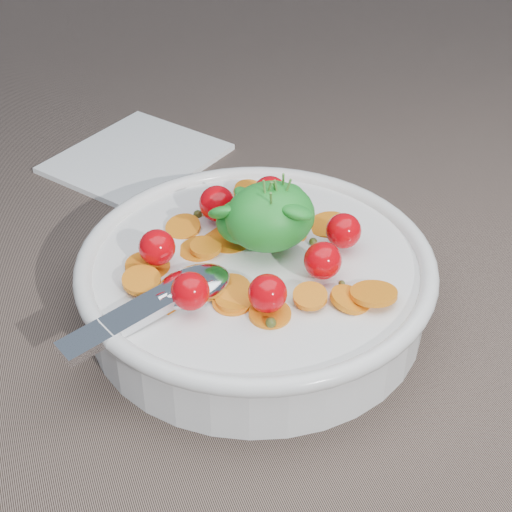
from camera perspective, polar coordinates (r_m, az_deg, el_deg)
name	(u,v)px	position (r m, az deg, el deg)	size (l,w,h in m)	color
ground	(213,306)	(0.58, -3.17, -3.68)	(6.00, 6.00, 0.00)	#745F53
bowl	(256,280)	(0.56, -0.03, -1.76)	(0.27, 0.25, 0.11)	white
napkin	(136,158)	(0.77, -8.70, 7.04)	(0.15, 0.13, 0.01)	white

